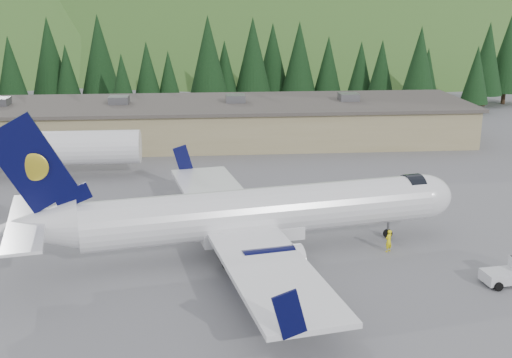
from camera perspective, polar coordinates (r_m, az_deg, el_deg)
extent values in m
plane|color=#5D5D62|center=(49.10, 0.59, -6.46)|extent=(600.00, 600.00, 0.00)
cylinder|color=white|center=(47.94, 0.60, -2.89)|extent=(26.83, 8.54, 3.58)
ellipsoid|color=white|center=(53.05, 14.55, -1.52)|extent=(5.24, 4.39, 3.58)
cylinder|color=black|center=(52.47, 13.68, -1.16)|extent=(1.86, 3.15, 2.95)
cone|color=white|center=(46.22, -19.07, -4.07)|extent=(6.28, 4.59, 3.58)
cube|color=white|center=(48.22, -0.49, -4.68)|extent=(8.05, 4.43, 0.95)
cube|color=white|center=(47.80, -1.60, -4.17)|extent=(11.24, 32.75, 0.33)
cube|color=#050731|center=(62.31, -6.52, 1.83)|extent=(1.92, 0.50, 2.73)
cube|color=#050731|center=(32.75, 2.99, -11.95)|extent=(1.92, 0.50, 2.73)
cylinder|color=#050731|center=(53.32, -2.05, -2.88)|extent=(4.34, 2.90, 2.19)
cylinder|color=white|center=(53.75, -0.18, -2.71)|extent=(1.00, 2.39, 2.32)
cube|color=white|center=(53.15, -2.06, -2.35)|extent=(2.10, 0.63, 0.86)
cylinder|color=#050731|center=(43.41, 1.44, -7.51)|extent=(4.34, 2.90, 2.19)
cylinder|color=white|center=(43.94, 3.71, -7.24)|extent=(1.00, 2.39, 2.32)
cube|color=white|center=(43.21, 1.44, -6.87)|extent=(2.10, 0.63, 0.86)
cube|color=#050731|center=(44.92, -19.35, 1.28)|extent=(5.83, 1.39, 6.98)
ellipsoid|color=gold|center=(45.14, -19.08, 1.13)|extent=(1.88, 0.52, 1.88)
ellipsoid|color=gold|center=(44.77, -19.10, 1.00)|extent=(1.88, 0.52, 1.88)
cube|color=#050731|center=(45.48, -15.96, -1.49)|extent=(2.62, 0.73, 1.89)
cube|color=white|center=(46.10, -19.72, -3.56)|extent=(4.67, 12.14, 0.21)
cylinder|color=slate|center=(52.49, 11.66, -4.26)|extent=(0.22, 0.22, 1.71)
cylinder|color=black|center=(52.66, 11.63, -4.77)|extent=(0.76, 0.40, 0.72)
cylinder|color=slate|center=(50.41, -3.35, -4.70)|extent=(0.27, 0.27, 1.90)
cylinder|color=black|center=(50.64, -2.92, -5.11)|extent=(1.09, 0.52, 1.05)
cylinder|color=black|center=(50.49, -3.77, -5.19)|extent=(1.09, 0.52, 1.05)
cylinder|color=slate|center=(45.77, -1.95, -6.93)|extent=(0.27, 0.27, 1.90)
cylinder|color=black|center=(46.02, -1.49, -7.37)|extent=(1.09, 0.52, 1.05)
cylinder|color=black|center=(45.86, -2.42, -7.47)|extent=(1.09, 0.52, 1.05)
cylinder|color=white|center=(71.14, -19.11, 2.58)|extent=(22.00, 3.60, 3.60)
cube|color=silver|center=(46.88, 21.34, -8.01)|extent=(3.41, 2.02, 0.75)
cylinder|color=black|center=(48.21, 21.82, -7.76)|extent=(0.63, 0.31, 0.60)
cylinder|color=black|center=(47.08, 19.63, -8.11)|extent=(0.63, 0.31, 0.60)
cylinder|color=black|center=(45.79, 20.76, -8.94)|extent=(0.63, 0.31, 0.60)
cube|color=#8D8058|center=(84.71, -5.21, 4.96)|extent=(70.00, 16.00, 4.80)
cube|color=#47423D|center=(84.25, -5.26, 6.66)|extent=(71.00, 17.00, 0.40)
cube|color=slate|center=(84.82, -12.09, 6.88)|extent=(2.50, 2.50, 1.00)
cube|color=slate|center=(84.25, -1.84, 7.17)|extent=(2.50, 2.50, 1.00)
cube|color=slate|center=(86.32, 8.23, 7.23)|extent=(2.50, 2.50, 1.00)
imported|color=yellow|center=(49.76, 11.70, -5.40)|extent=(0.77, 0.71, 1.76)
cone|color=black|center=(108.16, -20.97, 8.99)|extent=(5.25, 5.25, 10.75)
cone|color=black|center=(113.36, -17.89, 10.31)|extent=(6.33, 6.33, 12.96)
cone|color=black|center=(110.83, -16.46, 9.02)|extent=(4.52, 4.52, 9.24)
cone|color=black|center=(112.33, -13.76, 10.69)|extent=(6.50, 6.50, 13.29)
cone|color=black|center=(102.44, -11.80, 8.51)|extent=(4.16, 4.16, 8.51)
cone|color=black|center=(103.68, -9.65, 9.25)|extent=(4.86, 4.86, 9.93)
cone|color=black|center=(104.00, -7.76, 8.88)|extent=(4.24, 4.24, 8.67)
cone|color=black|center=(107.21, -4.27, 10.83)|extent=(6.46, 6.46, 13.21)
cone|color=black|center=(110.12, -2.80, 9.74)|extent=(4.69, 4.69, 9.59)
cone|color=black|center=(110.33, -0.28, 10.90)|extent=(6.27, 6.27, 12.83)
cone|color=black|center=(114.00, 1.49, 10.75)|extent=(5.81, 5.81, 11.89)
cone|color=black|center=(111.64, 3.86, 10.71)|extent=(5.97, 5.97, 12.21)
cone|color=black|center=(112.78, 6.43, 9.98)|extent=(4.93, 4.93, 10.09)
cone|color=black|center=(112.57, 9.28, 9.63)|extent=(4.60, 4.60, 9.41)
cone|color=black|center=(110.31, 11.08, 9.53)|extent=(4.78, 4.78, 9.78)
cone|color=black|center=(106.73, 14.34, 9.87)|extent=(5.81, 5.81, 11.88)
cone|color=black|center=(113.49, 14.97, 9.05)|extent=(4.18, 4.18, 8.54)
cone|color=black|center=(110.29, 18.98, 8.77)|extent=(4.51, 4.51, 9.23)
cone|color=black|center=(117.02, 19.88, 10.03)|extent=(5.94, 5.94, 12.15)
cone|color=black|center=(120.48, 21.49, 10.32)|extent=(6.38, 6.38, 13.05)
ellipsoid|color=#2A5218|center=(269.89, 5.05, -6.39)|extent=(420.00, 300.00, 300.00)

